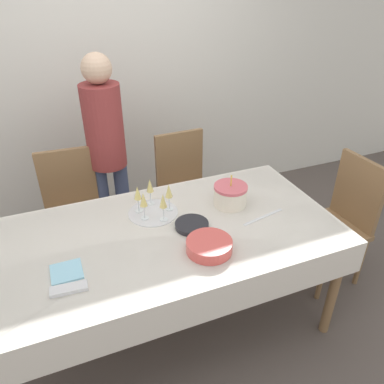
{
  "coord_description": "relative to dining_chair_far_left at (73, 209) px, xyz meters",
  "views": [
    {
      "loc": [
        -0.49,
        -1.63,
        2.03
      ],
      "look_at": [
        0.24,
        0.16,
        0.88
      ],
      "focal_mm": 35.0,
      "sensor_mm": 36.0,
      "label": 1
    }
  ],
  "objects": [
    {
      "name": "dining_table",
      "position": [
        0.44,
        -0.82,
        0.14
      ],
      "size": [
        2.01,
        1.01,
        0.76
      ],
      "color": "silver",
      "rests_on": "ground_plane"
    },
    {
      "name": "napkin_pile",
      "position": [
        -0.11,
        -0.96,
        0.25
      ],
      "size": [
        0.15,
        0.15,
        0.01
      ],
      "color": "#8CC6E0",
      "rests_on": "dining_table"
    },
    {
      "name": "dining_chair_far_right",
      "position": [
        0.88,
        0.0,
        0.0
      ],
      "size": [
        0.43,
        0.43,
        0.95
      ],
      "color": "olive",
      "rests_on": "ground_plane"
    },
    {
      "name": "champagne_tray",
      "position": [
        0.44,
        -0.62,
        0.32
      ],
      "size": [
        0.3,
        0.3,
        0.18
      ],
      "color": "silver",
      "rests_on": "dining_table"
    },
    {
      "name": "plate_stack_dessert",
      "position": [
        0.6,
        -0.84,
        0.25
      ],
      "size": [
        0.2,
        0.2,
        0.03
      ],
      "color": "black",
      "rests_on": "dining_table"
    },
    {
      "name": "birthday_cake",
      "position": [
        0.92,
        -0.7,
        0.31
      ],
      "size": [
        0.21,
        0.21,
        0.21
      ],
      "color": "silver",
      "rests_on": "dining_table"
    },
    {
      "name": "dining_chair_far_left",
      "position": [
        0.0,
        0.0,
        0.0
      ],
      "size": [
        0.44,
        0.44,
        0.95
      ],
      "color": "olive",
      "rests_on": "ground_plane"
    },
    {
      "name": "person_standing",
      "position": [
        0.32,
        0.13,
        0.43
      ],
      "size": [
        0.28,
        0.28,
        1.58
      ],
      "color": "#3F4C72",
      "rests_on": "ground_plane"
    },
    {
      "name": "cake_knife",
      "position": [
        1.04,
        -0.91,
        0.24
      ],
      "size": [
        0.3,
        0.08,
        0.0
      ],
      "color": "silver",
      "rests_on": "dining_table"
    },
    {
      "name": "fork_pile",
      "position": [
        -0.11,
        -1.08,
        0.25
      ],
      "size": [
        0.17,
        0.07,
        0.02
      ],
      "color": "silver",
      "rests_on": "dining_table"
    },
    {
      "name": "plate_stack_main",
      "position": [
        0.61,
        -1.07,
        0.27
      ],
      "size": [
        0.24,
        0.24,
        0.06
      ],
      "color": "#CC4C47",
      "rests_on": "dining_table"
    },
    {
      "name": "ground_plane",
      "position": [
        0.44,
        -0.82,
        -0.52
      ],
      "size": [
        12.0,
        12.0,
        0.0
      ],
      "primitive_type": "plane",
      "color": "#564C47"
    },
    {
      "name": "wall_back",
      "position": [
        0.44,
        0.76,
        0.83
      ],
      "size": [
        8.0,
        0.05,
        2.7
      ],
      "color": "silver",
      "rests_on": "ground_plane"
    },
    {
      "name": "dining_chair_right_end",
      "position": [
        1.76,
        -0.82,
        0.0
      ],
      "size": [
        0.44,
        0.44,
        0.95
      ],
      "color": "olive",
      "rests_on": "ground_plane"
    }
  ]
}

